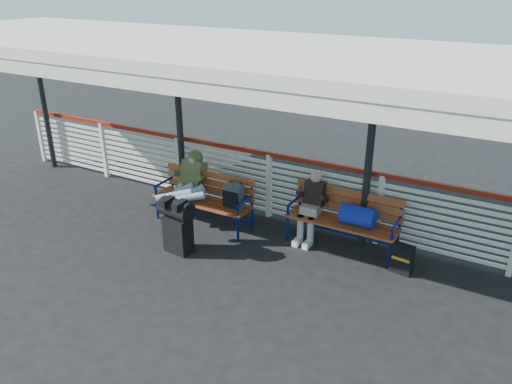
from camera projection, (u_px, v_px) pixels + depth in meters
The scene contains 9 objects.
ground at pixel (210, 265), 7.62m from camera, with size 60.00×60.00×0.00m, color black.
fence at pixel (269, 183), 8.87m from camera, with size 12.08×0.08×1.24m.
canopy at pixel (237, 53), 7.08m from camera, with size 12.60×3.60×3.16m.
luggage_stack at pixel (177, 224), 7.79m from camera, with size 0.57×0.36×0.90m.
bench_left at pixel (212, 194), 8.60m from camera, with size 1.80×0.56×0.92m.
bench_right at pixel (350, 215), 7.87m from camera, with size 1.80×0.56×0.92m.
traveler_man at pixel (185, 190), 8.40m from camera, with size 0.94×1.64×0.77m.
companion_person at pixel (311, 206), 8.15m from camera, with size 0.32×0.66×1.15m.
suitcase_side at pixel (402, 259), 7.35m from camera, with size 0.34×0.23×0.44m.
Camera 1 is at (3.79, -5.35, 4.10)m, focal length 35.00 mm.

